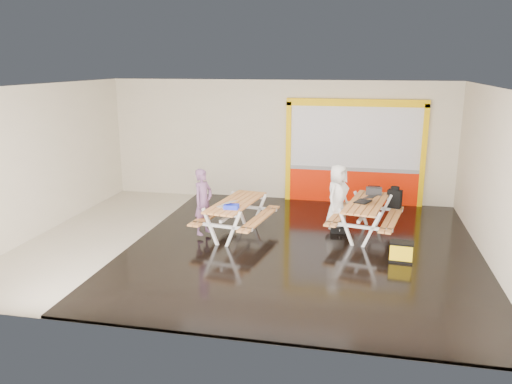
% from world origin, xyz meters
% --- Properties ---
extents(room, '(10.02, 8.02, 3.52)m').
position_xyz_m(room, '(0.00, 0.00, 1.75)').
color(room, beige).
rests_on(room, ground).
extents(deck, '(7.50, 7.98, 0.05)m').
position_xyz_m(deck, '(1.25, 0.00, 0.03)').
color(deck, black).
rests_on(deck, room).
extents(kiosk, '(3.88, 0.16, 3.00)m').
position_xyz_m(kiosk, '(2.20, 3.93, 1.44)').
color(kiosk, '#F01F00').
rests_on(kiosk, room).
extents(picnic_table_left, '(1.76, 2.33, 0.85)m').
position_xyz_m(picnic_table_left, '(-0.39, 0.51, 0.65)').
color(picnic_table_left, '#D98C47').
rests_on(picnic_table_left, deck).
extents(picnic_table_right, '(1.83, 2.38, 0.86)m').
position_xyz_m(picnic_table_right, '(2.58, 1.09, 0.65)').
color(picnic_table_right, '#D98C47').
rests_on(picnic_table_right, deck).
extents(person_left, '(0.55, 0.65, 1.52)m').
position_xyz_m(person_left, '(-1.09, 0.21, 0.88)').
color(person_left, '#6B466A').
rests_on(person_left, deck).
extents(person_right, '(0.77, 0.90, 1.55)m').
position_xyz_m(person_right, '(1.90, 1.27, 0.89)').
color(person_right, white).
rests_on(person_right, deck).
extents(laptop_left, '(0.46, 0.44, 0.15)m').
position_xyz_m(laptop_left, '(-0.49, 0.04, 0.90)').
color(laptop_left, silver).
rests_on(laptop_left, picnic_table_left).
extents(laptop_right, '(0.59, 0.57, 0.20)m').
position_xyz_m(laptop_right, '(2.55, 1.03, 0.92)').
color(laptop_right, black).
rests_on(laptop_right, picnic_table_right).
extents(blue_pouch, '(0.33, 0.24, 0.09)m').
position_xyz_m(blue_pouch, '(-0.35, -0.08, 0.90)').
color(blue_pouch, '#1E30D9').
rests_on(blue_pouch, picnic_table_left).
extents(toolbox, '(0.38, 0.19, 0.22)m').
position_xyz_m(toolbox, '(2.74, 1.81, 0.94)').
color(toolbox, black).
rests_on(toolbox, picnic_table_right).
extents(backpack, '(0.38, 0.31, 0.55)m').
position_xyz_m(backpack, '(3.25, 1.89, 0.77)').
color(backpack, black).
rests_on(backpack, picnic_table_right).
extents(dark_case, '(0.43, 0.35, 0.15)m').
position_xyz_m(dark_case, '(1.97, 1.17, 0.13)').
color(dark_case, black).
rests_on(dark_case, deck).
extents(fluke_bag, '(0.49, 0.34, 0.41)m').
position_xyz_m(fluke_bag, '(3.29, -0.41, 0.25)').
color(fluke_bag, black).
rests_on(fluke_bag, deck).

